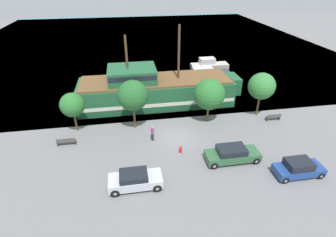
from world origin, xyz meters
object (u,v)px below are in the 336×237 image
(moored_boat_outer, at_px, (209,65))
(parked_car_curb_mid, at_px, (232,154))
(parked_car_curb_rear, at_px, (135,180))
(pedestrian_walking_near, at_px, (152,133))
(fire_hydrant, at_px, (181,149))
(pirate_ship, at_px, (155,89))
(moored_boat_dockside, at_px, (205,74))
(bench_promenade_west, at_px, (273,117))
(bench_promenade_east, at_px, (66,141))
(parked_car_curb_front, at_px, (298,168))

(moored_boat_outer, distance_m, parked_car_curb_mid, 25.63)
(parked_car_curb_rear, xyz_separation_m, pedestrian_walking_near, (2.15, 6.43, 0.11))
(parked_car_curb_mid, height_order, fire_hydrant, parked_car_curb_mid)
(pirate_ship, bearing_deg, pedestrian_walking_near, -98.78)
(pirate_ship, relative_size, fire_hydrant, 27.24)
(moored_boat_dockside, relative_size, bench_promenade_west, 4.66)
(moored_boat_outer, distance_m, parked_car_curb_rear, 30.59)
(pirate_ship, xyz_separation_m, bench_promenade_east, (-9.99, -7.99, -1.50))
(pedestrian_walking_near, bearing_deg, parked_car_curb_front, -31.94)
(parked_car_curb_mid, relative_size, parked_car_curb_rear, 1.15)
(moored_boat_outer, bearing_deg, parked_car_curb_front, -91.39)
(parked_car_curb_mid, xyz_separation_m, bench_promenade_west, (7.60, 6.26, -0.32))
(moored_boat_outer, height_order, parked_car_curb_front, moored_boat_outer)
(pirate_ship, xyz_separation_m, parked_car_curb_rear, (-3.47, -14.98, -1.20))
(bench_promenade_west, bearing_deg, fire_hydrant, -160.38)
(moored_boat_dockside, height_order, pedestrian_walking_near, moored_boat_dockside)
(bench_promenade_west, bearing_deg, moored_boat_dockside, 104.86)
(moored_boat_dockside, xyz_separation_m, parked_car_curb_front, (1.21, -23.81, 0.09))
(moored_boat_dockside, distance_m, bench_promenade_east, 24.94)
(moored_boat_dockside, bearing_deg, bench_promenade_east, -140.26)
(parked_car_curb_front, height_order, parked_car_curb_mid, parked_car_curb_front)
(pirate_ship, distance_m, fire_hydrant, 11.27)
(bench_promenade_west, bearing_deg, parked_car_curb_front, -106.74)
(pirate_ship, relative_size, pedestrian_walking_near, 12.30)
(moored_boat_outer, bearing_deg, bench_promenade_east, -136.59)
(fire_hydrant, height_order, bench_promenade_west, bench_promenade_west)
(bench_promenade_west, bearing_deg, parked_car_curb_rear, -153.83)
(moored_boat_dockside, distance_m, pedestrian_walking_near, 19.56)
(pirate_ship, distance_m, pedestrian_walking_near, 8.72)
(pirate_ship, xyz_separation_m, pedestrian_walking_near, (-1.32, -8.55, -1.08))
(parked_car_curb_front, distance_m, parked_car_curb_mid, 5.62)
(parked_car_curb_rear, bearing_deg, fire_hydrant, 40.16)
(moored_boat_dockside, bearing_deg, bench_promenade_west, -75.14)
(bench_promenade_east, bearing_deg, parked_car_curb_rear, -47.01)
(parked_car_curb_front, height_order, parked_car_curb_rear, parked_car_curb_front)
(parked_car_curb_mid, height_order, pedestrian_walking_near, pedestrian_walking_near)
(pirate_ship, distance_m, parked_car_curb_front, 19.00)
(fire_hydrant, distance_m, bench_promenade_west, 12.73)
(bench_promenade_east, distance_m, pedestrian_walking_near, 8.70)
(parked_car_curb_rear, height_order, bench_promenade_east, parked_car_curb_rear)
(moored_boat_outer, distance_m, bench_promenade_west, 18.88)
(bench_promenade_west, relative_size, pedestrian_walking_near, 1.00)
(parked_car_curb_front, bearing_deg, fire_hydrant, 152.92)
(fire_hydrant, bearing_deg, parked_car_curb_rear, -139.84)
(fire_hydrant, height_order, pedestrian_walking_near, pedestrian_walking_near)
(bench_promenade_west, distance_m, pedestrian_walking_near, 14.54)
(moored_boat_outer, bearing_deg, fire_hydrant, -113.36)
(parked_car_curb_mid, xyz_separation_m, bench_promenade_east, (-15.49, 5.10, -0.31))
(moored_boat_dockside, height_order, bench_promenade_east, moored_boat_dockside)
(moored_boat_outer, bearing_deg, pirate_ship, -132.85)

